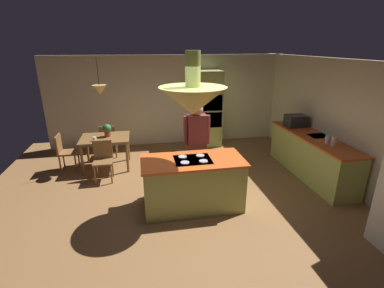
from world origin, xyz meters
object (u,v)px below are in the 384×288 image
object	(u,v)px
canister_sugar	(328,140)
chair_at_corner	(64,150)
canister_flour	(334,141)
dining_table	(105,141)
chair_by_back_wall	(109,139)
person_at_island	(197,141)
cup_on_table	(94,139)
oven_tower	(209,109)
microwave_on_counter	(296,121)
potted_plant_on_table	(107,130)
chair_facing_island	(103,158)
kitchen_island	(193,183)

from	to	relation	value
canister_sugar	chair_at_corner	bearing A→B (deg)	162.10
canister_flour	chair_at_corner	bearing A→B (deg)	160.41
dining_table	chair_by_back_wall	bearing A→B (deg)	90.00
person_at_island	cup_on_table	world-z (taller)	person_at_island
canister_flour	canister_sugar	size ratio (longest dim) A/B	1.26
oven_tower	cup_on_table	world-z (taller)	oven_tower
microwave_on_counter	oven_tower	bearing A→B (deg)	136.26
oven_tower	microwave_on_counter	size ratio (longest dim) A/B	4.66
potted_plant_on_table	canister_flour	world-z (taller)	canister_flour
chair_facing_island	potted_plant_on_table	size ratio (longest dim) A/B	2.90
dining_table	cup_on_table	size ratio (longest dim) A/B	12.38
chair_at_corner	dining_table	bearing A→B (deg)	-90.00
oven_tower	canister_flour	bearing A→B (deg)	-60.63
kitchen_island	microwave_on_counter	bearing A→B (deg)	29.06
kitchen_island	person_at_island	bearing A→B (deg)	73.08
chair_by_back_wall	chair_at_corner	world-z (taller)	same
potted_plant_on_table	canister_sugar	xyz separation A→B (m)	(4.48, -1.82, 0.08)
chair_at_corner	canister_sugar	world-z (taller)	canister_sugar
cup_on_table	microwave_on_counter	size ratio (longest dim) A/B	0.20
canister_flour	chair_by_back_wall	bearing A→B (deg)	150.22
dining_table	chair_by_back_wall	size ratio (longest dim) A/B	1.28
dining_table	chair_at_corner	bearing A→B (deg)	-180.00
kitchen_island	microwave_on_counter	world-z (taller)	microwave_on_counter
chair_at_corner	cup_on_table	world-z (taller)	chair_at_corner
dining_table	chair_facing_island	distance (m)	0.67
canister_flour	microwave_on_counter	distance (m)	1.43
potted_plant_on_table	canister_flour	xyz separation A→B (m)	(4.48, -2.00, 0.10)
potted_plant_on_table	cup_on_table	bearing A→B (deg)	-134.77
dining_table	potted_plant_on_table	world-z (taller)	potted_plant_on_table
person_at_island	potted_plant_on_table	distance (m)	2.35
canister_flour	dining_table	bearing A→B (deg)	156.77
canister_sugar	chair_facing_island	bearing A→B (deg)	166.16
oven_tower	person_at_island	xyz separation A→B (m)	(-0.88, -2.53, -0.05)
chair_at_corner	canister_flour	world-z (taller)	canister_flour
chair_at_corner	microwave_on_counter	xyz separation A→B (m)	(5.48, -0.52, 0.57)
potted_plant_on_table	dining_table	bearing A→B (deg)	-140.88
cup_on_table	person_at_island	bearing A→B (deg)	-29.04
kitchen_island	canister_sugar	world-z (taller)	canister_sugar
cup_on_table	canister_sugar	distance (m)	4.99
chair_by_back_wall	potted_plant_on_table	world-z (taller)	potted_plant_on_table
person_at_island	chair_by_back_wall	xyz separation A→B (m)	(-1.92, 2.04, -0.52)
chair_by_back_wall	potted_plant_on_table	xyz separation A→B (m)	(0.06, -0.60, 0.42)
dining_table	microwave_on_counter	bearing A→B (deg)	-6.56
person_at_island	canister_sugar	distance (m)	2.65
kitchen_island	dining_table	size ratio (longest dim) A/B	1.61
canister_flour	microwave_on_counter	size ratio (longest dim) A/B	0.42
chair_facing_island	chair_at_corner	bearing A→B (deg)	145.21
oven_tower	cup_on_table	bearing A→B (deg)	-155.66
chair_by_back_wall	kitchen_island	bearing A→B (deg)	121.72
potted_plant_on_table	microwave_on_counter	world-z (taller)	microwave_on_counter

